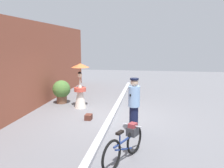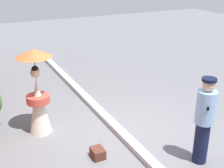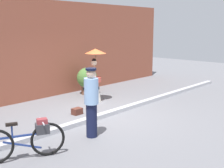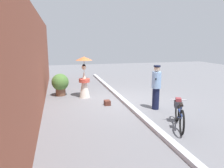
{
  "view_description": "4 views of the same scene",
  "coord_description": "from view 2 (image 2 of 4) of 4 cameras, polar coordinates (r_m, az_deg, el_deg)",
  "views": [
    {
      "loc": [
        -7.97,
        -1.29,
        2.64
      ],
      "look_at": [
        0.65,
        0.1,
        1.11
      ],
      "focal_mm": 36.97,
      "sensor_mm": 36.0,
      "label": 1
    },
    {
      "loc": [
        -4.74,
        2.63,
        3.41
      ],
      "look_at": [
        0.26,
        0.12,
        1.15
      ],
      "focal_mm": 47.34,
      "sensor_mm": 36.0,
      "label": 2
    },
    {
      "loc": [
        -5.92,
        -5.74,
        2.59
      ],
      "look_at": [
        0.63,
        0.3,
        0.84
      ],
      "focal_mm": 46.95,
      "sensor_mm": 36.0,
      "label": 3
    },
    {
      "loc": [
        -8.37,
        2.63,
        2.52
      ],
      "look_at": [
        -0.21,
        0.52,
        0.81
      ],
      "focal_mm": 33.86,
      "sensor_mm": 36.0,
      "label": 4
    }
  ],
  "objects": [
    {
      "name": "sidewalk_curb",
      "position": [
        6.37,
        2.08,
        -9.72
      ],
      "size": [
        14.0,
        0.2,
        0.12
      ],
      "primitive_type": "cube",
      "color": "#B2B2B7",
      "rests_on": "ground_plane"
    },
    {
      "name": "person_with_parasol",
      "position": [
        6.38,
        -14.17,
        -1.86
      ],
      "size": [
        0.73,
        0.73,
        1.85
      ],
      "color": "silver",
      "rests_on": "ground_plane"
    },
    {
      "name": "person_officer",
      "position": [
        5.48,
        17.38,
        -6.51
      ],
      "size": [
        0.34,
        0.34,
        1.66
      ],
      "color": "#141938",
      "rests_on": "ground_plane"
    },
    {
      "name": "backpack_on_pavement",
      "position": [
        5.75,
        -2.71,
        -13.13
      ],
      "size": [
        0.29,
        0.23,
        0.19
      ],
      "color": "#592D23",
      "rests_on": "ground_plane"
    },
    {
      "name": "ground_plane",
      "position": [
        6.4,
        2.07,
        -10.18
      ],
      "size": [
        30.0,
        30.0,
        0.0
      ],
      "primitive_type": "plane",
      "color": "slate"
    }
  ]
}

